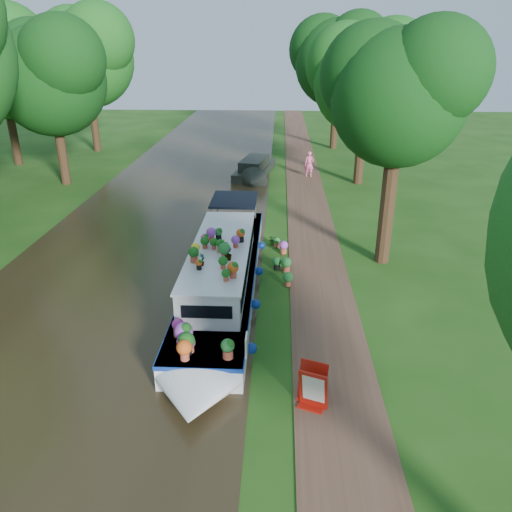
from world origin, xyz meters
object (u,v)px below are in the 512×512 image
Objects in this scene: sandwich_board at (313,389)px; pedestrian_pink at (309,164)px; second_boat at (255,169)px; plant_boat at (221,274)px.

sandwich_board is 22.23m from pedestrian_pink.
pedestrian_pink is (3.53, -0.05, 0.37)m from second_boat.
plant_boat reaches higher than sandwich_board.
sandwich_board is (2.79, -5.50, -0.33)m from plant_boat.
plant_boat reaches higher than pedestrian_pink.
plant_boat is at bearing 137.54° from sandwich_board.
pedestrian_pink reaches higher than sandwich_board.
second_boat is at bearing -175.76° from pedestrian_pink.
pedestrian_pink is at bearing 108.03° from sandwich_board.
plant_boat is at bearing -97.80° from pedestrian_pink.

